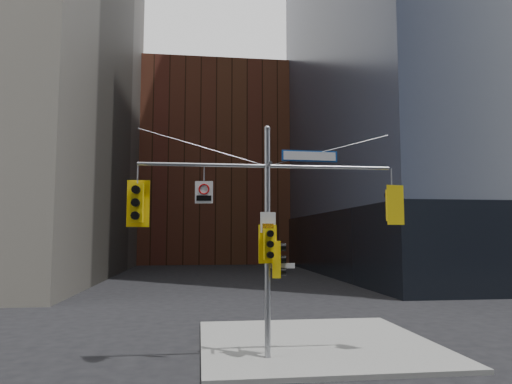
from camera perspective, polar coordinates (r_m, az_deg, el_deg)
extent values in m
plane|color=black|center=(12.80, 2.92, -22.84)|extent=(160.00, 160.00, 0.00)
cube|color=gray|center=(16.97, 7.46, -18.18)|extent=(8.00, 8.00, 0.15)
cube|color=black|center=(53.35, 27.41, -5.72)|extent=(36.40, 36.40, 6.00)
cube|color=brown|center=(70.80, -5.32, 2.85)|extent=(26.00, 20.00, 28.00)
cylinder|color=#919399|center=(14.19, 1.44, -6.37)|extent=(0.18, 0.18, 7.20)
sphere|color=#919399|center=(14.58, 1.41, 7.92)|extent=(0.20, 0.20, 0.20)
cylinder|color=#919399|center=(14.20, -6.60, 3.38)|extent=(4.00, 0.11, 0.11)
cylinder|color=#919399|center=(14.78, 9.12, 3.07)|extent=(4.00, 0.11, 0.11)
cylinder|color=#919399|center=(14.01, 1.63, 3.47)|extent=(0.10, 0.70, 0.10)
cylinder|color=#919399|center=(14.29, -6.58, 5.56)|extent=(4.00, 0.02, 1.12)
cylinder|color=#919399|center=(14.87, 9.09, 5.17)|extent=(4.00, 0.02, 1.12)
cube|color=yellow|center=(14.19, -14.66, -1.35)|extent=(0.39, 0.28, 1.16)
cube|color=yellow|center=(14.39, -14.51, -1.40)|extent=(0.69, 0.08, 1.43)
cylinder|color=black|center=(14.01, -14.79, 0.29)|extent=(0.25, 0.19, 0.24)
cylinder|color=black|center=(14.09, -14.72, 0.26)|extent=(0.21, 0.03, 0.21)
cylinder|color=black|center=(13.97, -14.83, -1.28)|extent=(0.25, 0.19, 0.24)
cylinder|color=black|center=(14.06, -14.76, -1.31)|extent=(0.21, 0.03, 0.21)
cylinder|color=black|center=(13.95, -14.86, -2.86)|extent=(0.25, 0.19, 0.24)
cylinder|color=#0CE559|center=(14.04, -14.80, -2.88)|extent=(0.21, 0.03, 0.21)
cube|color=yellow|center=(15.37, 16.66, -1.59)|extent=(0.37, 0.29, 1.02)
cube|color=yellow|center=(15.22, 17.04, -1.55)|extent=(0.60, 0.16, 1.27)
cylinder|color=black|center=(15.55, 16.22, -0.39)|extent=(0.24, 0.19, 0.21)
cylinder|color=black|center=(15.49, 16.38, -0.36)|extent=(0.19, 0.06, 0.19)
cylinder|color=black|center=(15.53, 16.25, -1.64)|extent=(0.24, 0.19, 0.21)
cylinder|color=black|center=(15.46, 16.41, -1.62)|extent=(0.19, 0.06, 0.19)
cylinder|color=black|center=(15.51, 16.28, -2.90)|extent=(0.24, 0.19, 0.21)
cylinder|color=black|center=(15.44, 16.45, -2.89)|extent=(0.19, 0.06, 0.19)
cube|color=yellow|center=(14.25, 2.57, -8.41)|extent=(0.31, 0.40, 1.12)
cylinder|color=black|center=(14.25, 3.43, -6.90)|extent=(0.20, 0.26, 0.24)
cylinder|color=black|center=(14.24, 3.09, -6.91)|extent=(0.05, 0.20, 0.20)
cylinder|color=black|center=(14.26, 3.44, -8.41)|extent=(0.20, 0.26, 0.24)
cylinder|color=black|center=(14.26, 3.09, -8.41)|extent=(0.05, 0.20, 0.20)
cylinder|color=black|center=(14.28, 3.45, -9.91)|extent=(0.20, 0.26, 0.24)
cylinder|color=black|center=(14.28, 3.10, -9.91)|extent=(0.05, 0.20, 0.20)
cube|color=yellow|center=(13.92, 1.61, -6.53)|extent=(0.33, 0.25, 0.95)
cube|color=yellow|center=(14.07, 1.45, -6.52)|extent=(0.56, 0.09, 1.18)
cylinder|color=black|center=(13.74, 1.79, -5.22)|extent=(0.21, 0.16, 0.20)
cylinder|color=black|center=(13.81, 1.72, -5.22)|extent=(0.17, 0.03, 0.17)
cylinder|color=black|center=(13.74, 1.80, -6.54)|extent=(0.21, 0.16, 0.20)
cylinder|color=black|center=(13.81, 1.72, -6.54)|extent=(0.17, 0.03, 0.17)
cylinder|color=black|center=(13.75, 1.80, -7.87)|extent=(0.21, 0.16, 0.20)
cylinder|color=black|center=(13.82, 1.73, -7.85)|extent=(0.17, 0.03, 0.17)
cube|color=#11429E|center=(14.67, 6.71, 4.48)|extent=(1.82, 0.11, 0.35)
cube|color=silver|center=(14.65, 6.74, 4.50)|extent=(1.71, 0.07, 0.27)
cube|color=silver|center=(14.08, -6.53, -0.03)|extent=(0.55, 0.09, 0.69)
torus|color=#B20A0A|center=(14.06, -6.52, 0.35)|extent=(0.34, 0.09, 0.34)
cube|color=black|center=(14.04, -6.53, -0.76)|extent=(0.46, 0.07, 0.16)
cube|color=silver|center=(14.08, 1.51, -3.82)|extent=(0.48, 0.09, 0.64)
cube|color=#D88C00|center=(14.05, 1.52, -4.54)|extent=(0.35, 0.05, 0.28)
cube|color=silver|center=(14.29, 3.26, -9.18)|extent=(0.80, 0.13, 0.16)
cube|color=#145926|center=(14.67, 1.18, -9.12)|extent=(0.11, 0.81, 0.16)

